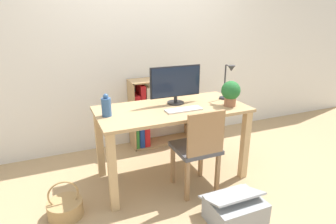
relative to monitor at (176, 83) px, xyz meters
The scene contains 12 objects.
ground_plane 1.00m from the monitor, 127.88° to the right, with size 10.00×10.00×0.00m, color tan.
wall_back 0.95m from the monitor, 95.93° to the left, with size 8.00×0.05×2.60m.
desk 0.38m from the monitor, 127.88° to the right, with size 1.49×0.73×0.77m.
monitor is the anchor object (origin of this frame).
keyboard 0.32m from the monitor, 95.25° to the right, with size 0.36×0.12×0.02m.
vase 0.75m from the monitor, behind, with size 0.09×0.09×0.21m.
desk_lamp 0.57m from the monitor, 11.04° to the right, with size 0.10×0.19×0.38m.
potted_plant 0.56m from the monitor, 31.61° to the right, with size 0.19×0.19×0.26m.
chair 0.70m from the monitor, 86.71° to the right, with size 0.40×0.40×0.86m.
bookshelf 0.91m from the monitor, 92.48° to the left, with size 0.84×0.28×0.88m.
basket 1.54m from the monitor, 163.62° to the right, with size 0.30×0.30×0.34m.
storage_box 1.32m from the monitor, 83.64° to the right, with size 0.46×0.40×0.28m.
Camera 1 is at (-1.07, -2.42, 1.65)m, focal length 30.00 mm.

